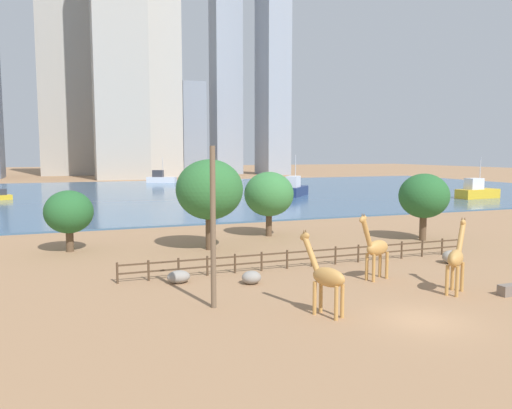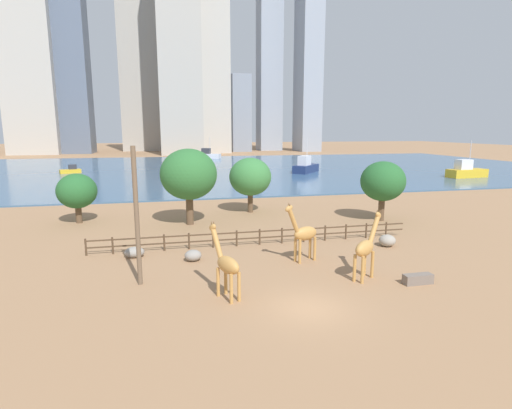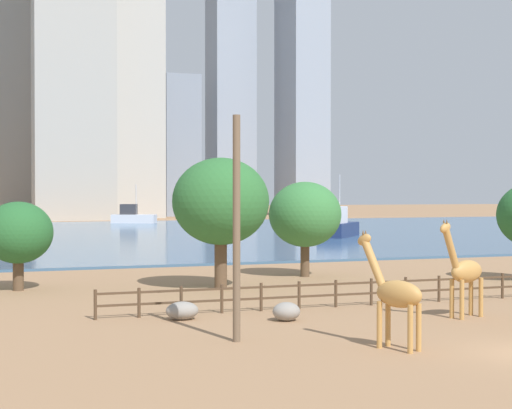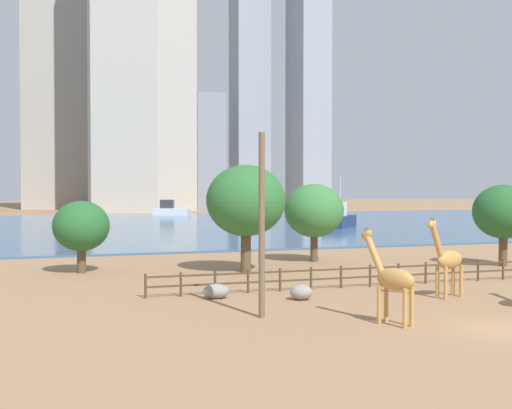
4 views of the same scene
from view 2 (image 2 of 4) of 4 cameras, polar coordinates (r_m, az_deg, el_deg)
name	(u,v)px [view 2 (image 2 of 4)]	position (r m, az deg, el deg)	size (l,w,h in m)	color
ground_plane	(196,168)	(99.04, -8.61, 5.19)	(400.00, 400.00, 0.00)	#9E7551
harbor_water	(197,169)	(96.05, -8.48, 5.09)	(180.00, 86.00, 0.20)	#3D6084
giraffe_tall	(226,264)	(22.09, -4.24, -8.49)	(1.67, 2.70, 4.12)	#C18C47
giraffe_companion	(304,233)	(28.20, 6.82, -4.12)	(2.79, 1.39, 4.33)	#C18C47
giraffe_young	(366,248)	(25.67, 15.42, -5.96)	(2.76, 2.21, 4.19)	#C18C47
utility_pole	(137,217)	(24.36, -16.67, -1.74)	(0.28, 0.28, 8.29)	brown
boulder_near_fence	(193,255)	(28.87, -8.98, -7.20)	(1.19, 1.06, 0.80)	gray
boulder_by_pole	(387,241)	(33.64, 18.24, -4.91)	(1.31, 1.26, 0.95)	gray
boulder_small	(134,252)	(30.58, -16.97, -6.54)	(1.41, 1.04, 0.78)	gray
feeding_trough	(418,279)	(26.38, 22.12, -9.84)	(1.80, 0.60, 0.60)	#72665B
enclosure_fence	(253,236)	(32.19, -0.39, -4.53)	(26.12, 0.14, 1.30)	#4C3826
tree_left_large	(189,175)	(39.10, -9.60, 4.23)	(5.47, 5.47, 7.41)	brown
tree_center_broad	(383,182)	(42.34, 17.67, 3.15)	(4.46, 4.46, 6.07)	brown
tree_right_tall	(77,191)	(43.22, -24.22, 1.74)	(3.83, 3.83, 4.95)	brown
tree_left_small	(250,177)	(44.52, -0.83, 3.96)	(4.69, 4.69, 6.14)	brown
boat_ferry	(306,167)	(86.07, 7.10, 5.38)	(7.57, 8.11, 7.35)	navy
boat_sailboat	(466,171)	(86.61, 27.81, 4.23)	(8.04, 3.57, 7.02)	gold
boat_tug	(71,170)	(92.62, -24.94, 4.45)	(4.34, 2.97, 1.80)	gold
boat_barge	(208,155)	(129.18, -6.83, 7.05)	(7.77, 5.42, 6.60)	silver
skyline_tower_needle	(240,114)	(175.08, -2.29, 12.83)	(8.04, 10.79, 31.90)	gray
skyline_block_central	(140,50)	(191.38, -16.23, 20.42)	(17.66, 14.86, 86.16)	#ADA89E
skyline_tower_glass	(309,18)	(184.81, 7.63, 24.89)	(8.64, 14.11, 109.98)	#939EAD
skyline_block_left	(178,25)	(158.17, -11.07, 23.86)	(15.26, 12.34, 91.78)	#ADA89E
skyline_block_right	(269,50)	(187.61, 1.93, 21.15)	(9.86, 10.68, 86.94)	#939EAD
skyline_tower_short	(27,52)	(176.18, -29.88, 18.39)	(17.84, 11.52, 74.19)	#B7B2A8
skyline_block_wide	(213,27)	(170.85, -6.17, 23.91)	(11.39, 14.05, 97.20)	#B7B2A8
skyline_tower_far	(71,41)	(178.86, -24.96, 20.47)	(11.20, 13.18, 85.29)	slate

